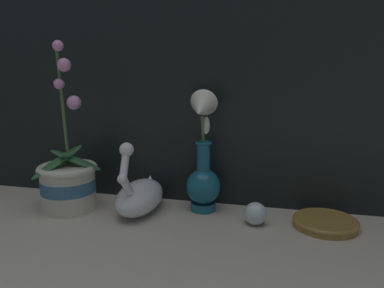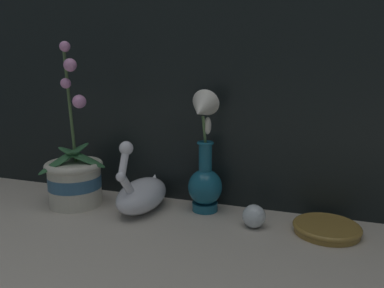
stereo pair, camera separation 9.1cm
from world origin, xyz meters
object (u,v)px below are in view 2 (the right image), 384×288
object	(u,v)px
amber_dish	(327,228)
orchid_potted_plant	(75,176)
swan_figurine	(142,193)
glass_sphere	(254,216)
blue_vase	(204,166)

from	to	relation	value
amber_dish	orchid_potted_plant	bearing A→B (deg)	-177.04
swan_figurine	glass_sphere	world-z (taller)	swan_figurine
orchid_potted_plant	blue_vase	distance (m)	0.36
blue_vase	glass_sphere	distance (m)	0.18
swan_figurine	blue_vase	world-z (taller)	blue_vase
orchid_potted_plant	blue_vase	world-z (taller)	orchid_potted_plant
swan_figurine	amber_dish	size ratio (longest dim) A/B	1.46
blue_vase	orchid_potted_plant	bearing A→B (deg)	-169.27
orchid_potted_plant	glass_sphere	size ratio (longest dim) A/B	7.91
blue_vase	amber_dish	bearing A→B (deg)	-6.08
glass_sphere	amber_dish	distance (m)	0.17
orchid_potted_plant	glass_sphere	xyz separation A→B (m)	(0.49, 0.01, -0.05)
blue_vase	glass_sphere	size ratio (longest dim) A/B	5.78
orchid_potted_plant	glass_sphere	world-z (taller)	orchid_potted_plant
swan_figurine	glass_sphere	bearing A→B (deg)	-2.48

